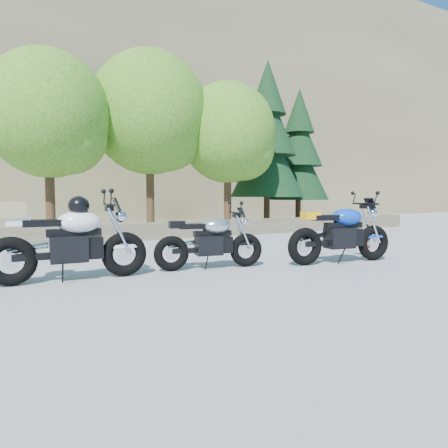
{
  "coord_description": "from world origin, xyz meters",
  "views": [
    {
      "loc": [
        -3.64,
        -6.09,
        1.33
      ],
      "look_at": [
        0.2,
        1.0,
        0.75
      ],
      "focal_mm": 32.0,
      "sensor_mm": 36.0,
      "label": 1
    }
  ],
  "objects": [
    {
      "name": "ground",
      "position": [
        0.0,
        0.0,
        0.0
      ],
      "size": [
        90.0,
        90.0,
        0.0
      ],
      "primitive_type": "plane",
      "color": "#929298",
      "rests_on": "ground"
    },
    {
      "name": "tree_decid_mid",
      "position": [
        0.91,
        7.54,
        4.04
      ],
      "size": [
        4.08,
        4.08,
        6.24
      ],
      "color": "#382314",
      "rests_on": "ground"
    },
    {
      "name": "conifer_far",
      "position": [
        8.4,
        8.8,
        3.27
      ],
      "size": [
        2.82,
        2.82,
        6.27
      ],
      "color": "#382314",
      "rests_on": "ground"
    },
    {
      "name": "white_bike",
      "position": [
        -2.82,
        0.44,
        0.65
      ],
      "size": [
        2.39,
        0.76,
        1.32
      ],
      "rotation": [
        0.0,
        0.0,
        -0.05
      ],
      "color": "black",
      "rests_on": "ground"
    },
    {
      "name": "blue_bike",
      "position": [
        2.11,
        -0.32,
        0.57
      ],
      "size": [
        2.35,
        0.74,
        1.18
      ],
      "rotation": [
        0.0,
        0.0,
        -0.13
      ],
      "color": "black",
      "rests_on": "ground"
    },
    {
      "name": "hillside",
      "position": [
        3.0,
        28.0,
        7.5
      ],
      "size": [
        80.0,
        30.0,
        15.0
      ],
      "primitive_type": "cube",
      "color": "brown",
      "rests_on": "ground"
    },
    {
      "name": "tree_decid_left",
      "position": [
        -2.39,
        7.14,
        3.63
      ],
      "size": [
        3.67,
        3.67,
        5.62
      ],
      "color": "#382314",
      "rests_on": "ground"
    },
    {
      "name": "conifer_near",
      "position": [
        6.2,
        8.2,
        3.68
      ],
      "size": [
        3.17,
        3.17,
        7.06
      ],
      "color": "#382314",
      "rests_on": "ground"
    },
    {
      "name": "silver_bike",
      "position": [
        -0.44,
        0.32,
        0.5
      ],
      "size": [
        2.03,
        0.65,
        1.02
      ],
      "rotation": [
        0.0,
        0.0,
        -0.17
      ],
      "color": "black",
      "rests_on": "ground"
    },
    {
      "name": "backpack",
      "position": [
        4.31,
        1.04,
        0.18
      ],
      "size": [
        0.28,
        0.24,
        0.37
      ],
      "rotation": [
        0.0,
        0.0,
        -0.03
      ],
      "color": "black",
      "rests_on": "ground"
    },
    {
      "name": "stone_wall",
      "position": [
        0.0,
        5.5,
        0.25
      ],
      "size": [
        22.0,
        0.55,
        0.5
      ],
      "primitive_type": "cube",
      "color": "brown",
      "rests_on": "ground"
    },
    {
      "name": "tree_decid_right",
      "position": [
        3.71,
        6.94,
        3.5
      ],
      "size": [
        3.54,
        3.54,
        5.41
      ],
      "color": "#382314",
      "rests_on": "ground"
    }
  ]
}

